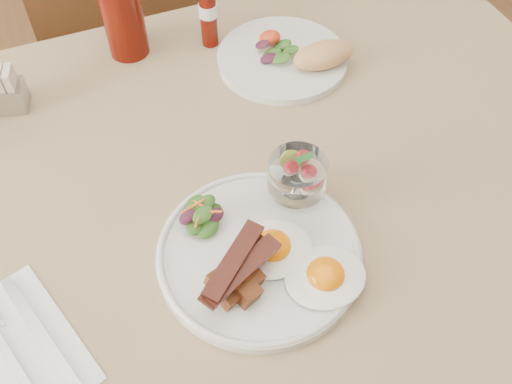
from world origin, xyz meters
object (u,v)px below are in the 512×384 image
(second_plate, at_px, (292,57))
(chair_far, at_px, (133,45))
(main_plate, at_px, (259,254))
(ketchup_bottle, at_px, (120,4))
(hot_sauce_bottle, at_px, (208,17))
(table, at_px, (221,210))
(fruit_cup, at_px, (297,175))

(second_plate, bearing_deg, chair_far, 114.76)
(main_plate, xyz_separation_m, ketchup_bottle, (-0.05, 0.50, 0.09))
(ketchup_bottle, bearing_deg, hot_sauce_bottle, -13.11)
(hot_sauce_bottle, bearing_deg, table, -107.20)
(chair_far, relative_size, fruit_cup, 10.92)
(second_plate, bearing_deg, ketchup_bottle, 150.92)
(fruit_cup, xyz_separation_m, second_plate, (0.13, 0.29, -0.05))
(fruit_cup, relative_size, second_plate, 0.36)
(table, xyz_separation_m, second_plate, (0.21, 0.20, 0.10))
(second_plate, distance_m, hot_sauce_bottle, 0.17)
(table, relative_size, chair_far, 1.43)
(chair_far, distance_m, second_plate, 0.57)
(table, relative_size, hot_sauce_bottle, 11.09)
(second_plate, height_order, hot_sauce_bottle, hot_sauce_bottle)
(main_plate, height_order, hot_sauce_bottle, hot_sauce_bottle)
(table, xyz_separation_m, hot_sauce_bottle, (0.10, 0.31, 0.15))
(main_plate, bearing_deg, table, 90.73)
(main_plate, xyz_separation_m, fruit_cup, (0.09, 0.07, 0.06))
(hot_sauce_bottle, bearing_deg, main_plate, -101.37)
(chair_far, bearing_deg, hot_sauce_bottle, -74.61)
(second_plate, bearing_deg, hot_sauce_bottle, 136.19)
(main_plate, height_order, fruit_cup, fruit_cup)
(ketchup_bottle, bearing_deg, chair_far, 81.15)
(main_plate, relative_size, fruit_cup, 3.29)
(fruit_cup, bearing_deg, hot_sauce_bottle, 88.73)
(fruit_cup, bearing_deg, chair_far, 96.64)
(table, xyz_separation_m, ketchup_bottle, (-0.05, 0.35, 0.19))
(table, relative_size, main_plate, 4.75)
(ketchup_bottle, bearing_deg, fruit_cup, -72.57)
(fruit_cup, height_order, second_plate, fruit_cup)
(table, bearing_deg, fruit_cup, -45.87)
(fruit_cup, bearing_deg, main_plate, -141.58)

